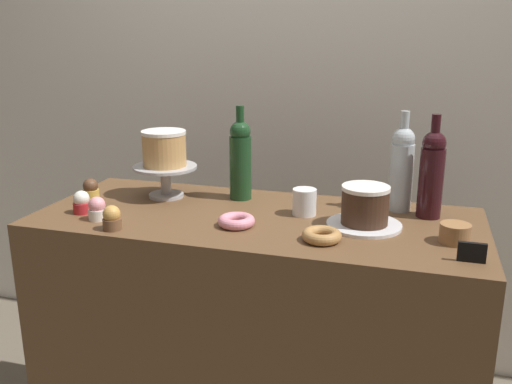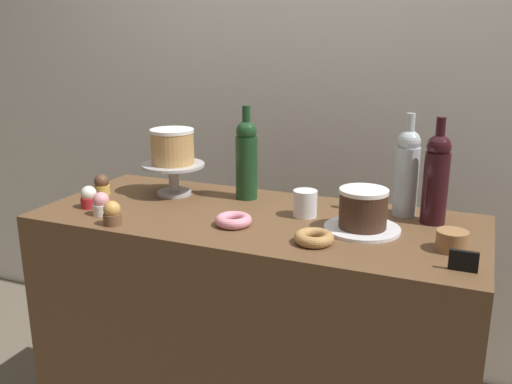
{
  "view_description": "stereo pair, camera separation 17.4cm",
  "coord_description": "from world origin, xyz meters",
  "px_view_note": "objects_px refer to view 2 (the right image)",
  "views": [
    {
      "loc": [
        0.48,
        -1.61,
        1.52
      ],
      "look_at": [
        0.0,
        0.0,
        1.03
      ],
      "focal_mm": 39.03,
      "sensor_mm": 36.0,
      "label": 1
    },
    {
      "loc": [
        0.64,
        -1.55,
        1.52
      ],
      "look_at": [
        0.0,
        0.0,
        1.03
      ],
      "focal_mm": 39.03,
      "sensor_mm": 36.0,
      "label": 2
    }
  ],
  "objects_px": {
    "cupcake_chocolate": "(102,185)",
    "donut_maple": "(314,238)",
    "cupcake_vanilla": "(89,197)",
    "cookie_stack": "(452,241)",
    "wine_bottle_clear": "(407,171)",
    "donut_pink": "(233,220)",
    "white_layer_cake": "(172,146)",
    "chocolate_round_cake": "(363,208)",
    "cupcake_strawberry": "(101,204)",
    "coffee_cup_ceramic": "(305,203)",
    "price_sign_chalkboard": "(464,261)",
    "wine_bottle_green": "(246,158)",
    "cake_stand_pedestal": "(174,173)",
    "cupcake_caramel": "(112,214)",
    "wine_bottle_dark_red": "(436,177)"
  },
  "relations": [
    {
      "from": "cupcake_strawberry",
      "to": "coffee_cup_ceramic",
      "type": "height_order",
      "value": "coffee_cup_ceramic"
    },
    {
      "from": "cake_stand_pedestal",
      "to": "white_layer_cake",
      "type": "xyz_separation_m",
      "value": [
        0.0,
        -0.0,
        0.1
      ]
    },
    {
      "from": "cake_stand_pedestal",
      "to": "donut_maple",
      "type": "xyz_separation_m",
      "value": [
        0.61,
        -0.27,
        -0.06
      ]
    },
    {
      "from": "cake_stand_pedestal",
      "to": "wine_bottle_dark_red",
      "type": "distance_m",
      "value": 0.89
    },
    {
      "from": "wine_bottle_dark_red",
      "to": "donut_maple",
      "type": "height_order",
      "value": "wine_bottle_dark_red"
    },
    {
      "from": "donut_maple",
      "to": "donut_pink",
      "type": "xyz_separation_m",
      "value": [
        -0.27,
        0.05,
        0.0
      ]
    },
    {
      "from": "cupcake_chocolate",
      "to": "donut_maple",
      "type": "relative_size",
      "value": 0.66
    },
    {
      "from": "white_layer_cake",
      "to": "coffee_cup_ceramic",
      "type": "bearing_deg",
      "value": -6.39
    },
    {
      "from": "cupcake_vanilla",
      "to": "coffee_cup_ceramic",
      "type": "relative_size",
      "value": 0.87
    },
    {
      "from": "cupcake_vanilla",
      "to": "cookie_stack",
      "type": "height_order",
      "value": "cupcake_vanilla"
    },
    {
      "from": "coffee_cup_ceramic",
      "to": "wine_bottle_clear",
      "type": "bearing_deg",
      "value": 25.7
    },
    {
      "from": "cupcake_caramel",
      "to": "price_sign_chalkboard",
      "type": "relative_size",
      "value": 1.06
    },
    {
      "from": "cupcake_vanilla",
      "to": "cake_stand_pedestal",
      "type": "bearing_deg",
      "value": 53.63
    },
    {
      "from": "cupcake_strawberry",
      "to": "cupcake_chocolate",
      "type": "distance_m",
      "value": 0.24
    },
    {
      "from": "wine_bottle_dark_red",
      "to": "cupcake_vanilla",
      "type": "xyz_separation_m",
      "value": [
        -1.07,
        -0.28,
        -0.11
      ]
    },
    {
      "from": "white_layer_cake",
      "to": "chocolate_round_cake",
      "type": "xyz_separation_m",
      "value": [
        0.71,
        -0.11,
        -0.11
      ]
    },
    {
      "from": "wine_bottle_dark_red",
      "to": "cupcake_strawberry",
      "type": "bearing_deg",
      "value": -161.79
    },
    {
      "from": "wine_bottle_dark_red",
      "to": "cupcake_strawberry",
      "type": "distance_m",
      "value": 1.04
    },
    {
      "from": "wine_bottle_clear",
      "to": "cookie_stack",
      "type": "relative_size",
      "value": 3.87
    },
    {
      "from": "price_sign_chalkboard",
      "to": "wine_bottle_green",
      "type": "bearing_deg",
      "value": 153.52
    },
    {
      "from": "white_layer_cake",
      "to": "chocolate_round_cake",
      "type": "height_order",
      "value": "white_layer_cake"
    },
    {
      "from": "cookie_stack",
      "to": "wine_bottle_green",
      "type": "bearing_deg",
      "value": 161.23
    },
    {
      "from": "cupcake_chocolate",
      "to": "donut_pink",
      "type": "relative_size",
      "value": 0.66
    },
    {
      "from": "white_layer_cake",
      "to": "wine_bottle_dark_red",
      "type": "bearing_deg",
      "value": 2.2
    },
    {
      "from": "wine_bottle_green",
      "to": "cookie_stack",
      "type": "bearing_deg",
      "value": -18.77
    },
    {
      "from": "wine_bottle_clear",
      "to": "donut_pink",
      "type": "xyz_separation_m",
      "value": [
        -0.46,
        -0.3,
        -0.13
      ]
    },
    {
      "from": "cookie_stack",
      "to": "coffee_cup_ceramic",
      "type": "height_order",
      "value": "coffee_cup_ceramic"
    },
    {
      "from": "cupcake_vanilla",
      "to": "donut_maple",
      "type": "height_order",
      "value": "cupcake_vanilla"
    },
    {
      "from": "price_sign_chalkboard",
      "to": "wine_bottle_clear",
      "type": "bearing_deg",
      "value": 116.97
    },
    {
      "from": "donut_maple",
      "to": "price_sign_chalkboard",
      "type": "bearing_deg",
      "value": -5.55
    },
    {
      "from": "wine_bottle_clear",
      "to": "cupcake_chocolate",
      "type": "relative_size",
      "value": 4.38
    },
    {
      "from": "cake_stand_pedestal",
      "to": "donut_maple",
      "type": "distance_m",
      "value": 0.67
    },
    {
      "from": "wine_bottle_clear",
      "to": "wine_bottle_dark_red",
      "type": "bearing_deg",
      "value": -26.68
    },
    {
      "from": "wine_bottle_clear",
      "to": "price_sign_chalkboard",
      "type": "xyz_separation_m",
      "value": [
        0.2,
        -0.39,
        -0.12
      ]
    },
    {
      "from": "chocolate_round_cake",
      "to": "donut_pink",
      "type": "relative_size",
      "value": 1.27
    },
    {
      "from": "cupcake_caramel",
      "to": "coffee_cup_ceramic",
      "type": "relative_size",
      "value": 0.87
    },
    {
      "from": "cupcake_chocolate",
      "to": "price_sign_chalkboard",
      "type": "bearing_deg",
      "value": -9.62
    },
    {
      "from": "cupcake_strawberry",
      "to": "price_sign_chalkboard",
      "type": "bearing_deg",
      "value": -1.04
    },
    {
      "from": "wine_bottle_green",
      "to": "cupcake_chocolate",
      "type": "height_order",
      "value": "wine_bottle_green"
    },
    {
      "from": "chocolate_round_cake",
      "to": "coffee_cup_ceramic",
      "type": "xyz_separation_m",
      "value": [
        -0.2,
        0.06,
        -0.03
      ]
    },
    {
      "from": "cake_stand_pedestal",
      "to": "cupcake_strawberry",
      "type": "height_order",
      "value": "cake_stand_pedestal"
    },
    {
      "from": "donut_pink",
      "to": "cupcake_chocolate",
      "type": "bearing_deg",
      "value": 168.06
    },
    {
      "from": "white_layer_cake",
      "to": "cupcake_caramel",
      "type": "relative_size",
      "value": 2.07
    },
    {
      "from": "white_layer_cake",
      "to": "donut_maple",
      "type": "xyz_separation_m",
      "value": [
        0.61,
        -0.27,
        -0.16
      ]
    },
    {
      "from": "cupcake_chocolate",
      "to": "coffee_cup_ceramic",
      "type": "xyz_separation_m",
      "value": [
        0.75,
        0.04,
        0.01
      ]
    },
    {
      "from": "white_layer_cake",
      "to": "coffee_cup_ceramic",
      "type": "height_order",
      "value": "white_layer_cake"
    },
    {
      "from": "wine_bottle_dark_red",
      "to": "cookie_stack",
      "type": "height_order",
      "value": "wine_bottle_dark_red"
    },
    {
      "from": "chocolate_round_cake",
      "to": "wine_bottle_green",
      "type": "xyz_separation_m",
      "value": [
        -0.45,
        0.17,
        0.08
      ]
    },
    {
      "from": "donut_pink",
      "to": "price_sign_chalkboard",
      "type": "xyz_separation_m",
      "value": [
        0.66,
        -0.09,
        0.01
      ]
    },
    {
      "from": "cupcake_caramel",
      "to": "donut_maple",
      "type": "xyz_separation_m",
      "value": [
        0.61,
        0.08,
        -0.02
      ]
    }
  ]
}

